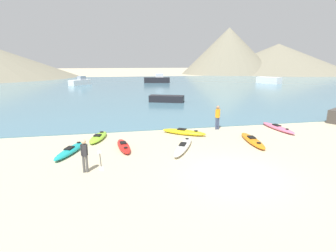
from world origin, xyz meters
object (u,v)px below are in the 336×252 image
kayak_on_sand_4 (98,137)px  loose_paddle (100,160)px  kayak_on_sand_2 (71,150)px  kayak_on_sand_5 (252,140)px  kayak_on_sand_6 (183,146)px  moored_boat_3 (157,80)px  moored_boat_2 (80,82)px  person_near_waterline (218,116)px  kayak_on_sand_1 (124,146)px  moored_boat_0 (269,80)px  moored_boat_1 (167,99)px  kayak_on_sand_0 (278,128)px  person_near_foreground (84,154)px  kayak_on_sand_3 (184,132)px

kayak_on_sand_4 → loose_paddle: size_ratio=0.97×
kayak_on_sand_2 → kayak_on_sand_5: kayak_on_sand_2 is taller
kayak_on_sand_6 → moored_boat_3: size_ratio=0.57×
moored_boat_2 → kayak_on_sand_4: bearing=-82.3°
kayak_on_sand_2 → person_near_waterline: bearing=18.0°
kayak_on_sand_1 → loose_paddle: kayak_on_sand_1 is taller
moored_boat_2 → moored_boat_3: bearing=7.5°
kayak_on_sand_6 → person_near_waterline: 5.22m
kayak_on_sand_2 → moored_boat_0: (36.63, 39.42, 0.59)m
moored_boat_1 → moored_boat_0: bearing=39.3°
kayak_on_sand_2 → kayak_on_sand_1: bearing=3.6°
kayak_on_sand_0 → loose_paddle: size_ratio=1.25×
kayak_on_sand_2 → moored_boat_0: 53.81m
kayak_on_sand_1 → moored_boat_3: (9.54, 45.46, 0.66)m
kayak_on_sand_1 → moored_boat_1: size_ratio=0.62×
kayak_on_sand_0 → moored_boat_1: (-5.23, 14.38, 0.31)m
kayak_on_sand_1 → person_near_waterline: size_ratio=1.56×
kayak_on_sand_6 → person_near_waterline: person_near_waterline is taller
kayak_on_sand_5 → kayak_on_sand_6: size_ratio=1.02×
kayak_on_sand_4 → moored_boat_1: 15.99m
kayak_on_sand_4 → kayak_on_sand_5: 9.51m
kayak_on_sand_1 → person_near_foreground: 3.55m
moored_boat_1 → moored_boat_3: (3.74, 29.14, 0.35)m
kayak_on_sand_4 → person_near_waterline: size_ratio=1.57×
moored_boat_1 → loose_paddle: bearing=-111.4°
kayak_on_sand_2 → person_near_foreground: size_ratio=2.12×
kayak_on_sand_5 → person_near_foreground: 9.82m
kayak_on_sand_6 → kayak_on_sand_1: bearing=165.6°
kayak_on_sand_6 → loose_paddle: 4.53m
kayak_on_sand_3 → person_near_foreground: (-5.87, -5.11, 0.70)m
kayak_on_sand_0 → moored_boat_0: 43.72m
moored_boat_1 → moored_boat_2: moored_boat_2 is taller
kayak_on_sand_3 → moored_boat_1: (1.71, 14.20, 0.28)m
moored_boat_1 → moored_boat_2: bearing=115.5°
kayak_on_sand_4 → moored_boat_3: (11.02, 43.37, 0.65)m
kayak_on_sand_6 → moored_boat_1: (2.54, 17.16, 0.28)m
person_near_waterline → moored_boat_3: bearing=86.3°
kayak_on_sand_2 → moored_boat_1: 18.60m
kayak_on_sand_3 → moored_boat_2: size_ratio=0.61×
moored_boat_2 → person_near_foreground: bearing=-83.5°
person_near_foreground → moored_boat_3: size_ratio=0.25×
person_near_foreground → moored_boat_0: person_near_foreground is taller
moored_boat_2 → kayak_on_sand_5: bearing=-71.4°
kayak_on_sand_2 → kayak_on_sand_6: 6.08m
moored_boat_1 → kayak_on_sand_6: bearing=-98.4°
kayak_on_sand_0 → moored_boat_3: size_ratio=0.58×
kayak_on_sand_4 → person_near_foreground: size_ratio=1.80×
moored_boat_0 → moored_boat_3: size_ratio=0.94×
kayak_on_sand_1 → loose_paddle: (-1.21, -1.60, -0.12)m
kayak_on_sand_4 → kayak_on_sand_6: (4.74, -2.92, 0.02)m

